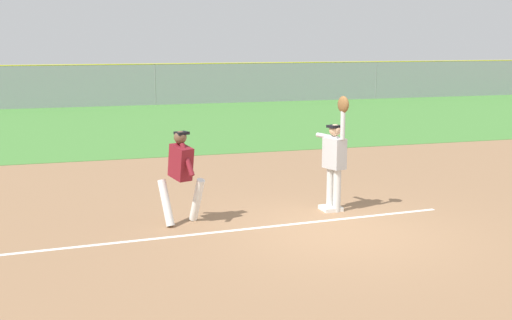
% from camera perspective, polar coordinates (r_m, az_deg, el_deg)
% --- Properties ---
extents(ground_plane, '(72.96, 72.96, 0.00)m').
position_cam_1_polar(ground_plane, '(11.49, 7.29, -6.25)').
color(ground_plane, '#936D4C').
extents(outfield_grass, '(50.47, 15.27, 0.01)m').
position_cam_1_polar(outfield_grass, '(26.36, -6.64, 3.32)').
color(outfield_grass, '#478438').
rests_on(outfield_grass, ground_plane).
extents(chalk_foul_line, '(11.98, 0.83, 0.01)m').
position_cam_1_polar(chalk_foul_line, '(11.02, -11.05, -7.09)').
color(chalk_foul_line, white).
rests_on(chalk_foul_line, ground_plane).
extents(first_base, '(0.39, 0.39, 0.08)m').
position_cam_1_polar(first_base, '(12.82, 6.65, -4.28)').
color(first_base, white).
rests_on(first_base, ground_plane).
extents(fielder, '(0.39, 0.88, 2.28)m').
position_cam_1_polar(fielder, '(12.56, 7.04, 0.45)').
color(fielder, silver).
rests_on(fielder, ground_plane).
extents(runner, '(0.88, 0.82, 1.72)m').
position_cam_1_polar(runner, '(11.66, -6.68, -0.94)').
color(runner, white).
rests_on(runner, ground_plane).
extents(baseball, '(0.07, 0.07, 0.07)m').
position_cam_1_polar(baseball, '(12.48, 7.65, 4.35)').
color(baseball, white).
extents(outfield_fence, '(50.55, 0.08, 2.14)m').
position_cam_1_polar(outfield_fence, '(33.78, -8.96, 6.66)').
color(outfield_fence, '#93999E').
rests_on(outfield_fence, ground_plane).
extents(parked_car_green, '(4.51, 2.33, 1.25)m').
position_cam_1_polar(parked_car_green, '(36.65, -16.85, 6.02)').
color(parked_car_green, '#1E6B33').
rests_on(parked_car_green, ground_plane).
extents(parked_car_blue, '(4.41, 2.13, 1.25)m').
position_cam_1_polar(parked_car_blue, '(36.62, -8.24, 6.36)').
color(parked_car_blue, '#23389E').
rests_on(parked_car_blue, ground_plane).
extents(parked_car_black, '(4.52, 2.35, 1.25)m').
position_cam_1_polar(parked_car_black, '(37.67, -0.30, 6.58)').
color(parked_car_black, black).
rests_on(parked_car_black, ground_plane).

